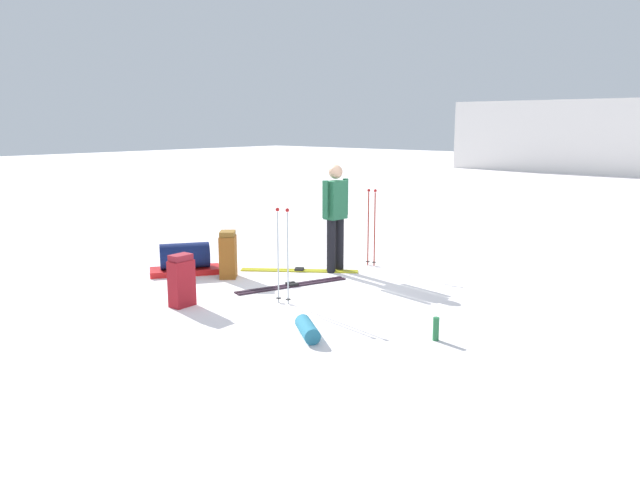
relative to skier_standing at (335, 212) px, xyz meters
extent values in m
plane|color=white|center=(0.46, -0.92, -0.95)|extent=(80.00, 80.00, 0.00)
cylinder|color=black|center=(0.00, 0.10, -0.53)|extent=(0.14, 0.14, 0.85)
cylinder|color=black|center=(0.00, -0.10, -0.53)|extent=(0.14, 0.14, 0.85)
cube|color=#205E3D|center=(0.00, 0.00, 0.20)|extent=(0.23, 0.35, 0.60)
cylinder|color=#205E3D|center=(0.01, 0.24, 0.23)|extent=(0.09, 0.09, 0.58)
cylinder|color=#205E3D|center=(-0.01, -0.24, 0.23)|extent=(0.09, 0.09, 0.58)
sphere|color=tan|center=(0.00, 0.00, 0.64)|extent=(0.22, 0.22, 0.22)
cube|color=black|center=(0.04, -1.10, -0.94)|extent=(0.64, 1.68, 0.02)
cube|color=black|center=(0.04, -1.10, -0.92)|extent=(0.11, 0.15, 0.03)
cube|color=black|center=(0.14, -1.13, -0.94)|extent=(0.64, 1.68, 0.02)
cube|color=black|center=(0.14, -1.13, -0.92)|extent=(0.11, 0.15, 0.03)
cube|color=gold|center=(-0.42, -0.41, -0.94)|extent=(1.57, 1.16, 0.02)
cube|color=black|center=(-0.42, -0.41, -0.92)|extent=(0.15, 0.13, 0.03)
cube|color=gold|center=(-0.47, -0.32, -0.94)|extent=(1.57, 1.16, 0.02)
cube|color=black|center=(-0.47, -0.32, -0.92)|extent=(0.15, 0.13, 0.03)
cube|color=maroon|center=(-0.32, -2.76, -0.65)|extent=(0.21, 0.31, 0.61)
cube|color=maroon|center=(-0.32, -2.76, -0.31)|extent=(0.19, 0.28, 0.08)
cube|color=brown|center=(-1.00, -1.38, -0.63)|extent=(0.39, 0.40, 0.65)
cube|color=brown|center=(-1.00, -1.38, -0.27)|extent=(0.35, 0.36, 0.08)
cylinder|color=#B3BEC1|center=(0.52, -1.84, -0.35)|extent=(0.02, 0.02, 1.21)
sphere|color=#A51919|center=(0.52, -1.84, 0.29)|extent=(0.05, 0.05, 0.05)
cylinder|color=black|center=(0.52, -1.84, -0.89)|extent=(0.07, 0.07, 0.01)
cylinder|color=#B3BEC1|center=(0.66, -1.80, -0.35)|extent=(0.02, 0.02, 1.21)
sphere|color=#A51919|center=(0.66, -1.80, 0.29)|extent=(0.05, 0.05, 0.05)
cylinder|color=black|center=(0.66, -1.80, -0.89)|extent=(0.07, 0.07, 0.01)
cylinder|color=maroon|center=(0.14, 0.69, -0.34)|extent=(0.02, 0.02, 1.22)
sphere|color=#A51919|center=(0.14, 0.69, 0.30)|extent=(0.05, 0.05, 0.05)
cylinder|color=black|center=(0.14, 0.69, -0.89)|extent=(0.07, 0.07, 0.01)
cylinder|color=maroon|center=(0.25, 0.72, -0.34)|extent=(0.02, 0.02, 1.22)
sphere|color=#A51919|center=(0.25, 0.72, 0.30)|extent=(0.05, 0.05, 0.05)
cylinder|color=black|center=(0.25, 0.72, -0.89)|extent=(0.07, 0.07, 0.01)
cube|color=red|center=(-1.71, -1.65, -0.91)|extent=(0.98, 1.15, 0.09)
cylinder|color=#0F1B4B|center=(-1.71, -1.65, -0.66)|extent=(0.76, 0.85, 0.40)
cylinder|color=teal|center=(1.70, -2.59, -0.86)|extent=(0.55, 0.47, 0.18)
cylinder|color=#236D3C|center=(2.83, -1.76, -0.82)|extent=(0.07, 0.07, 0.26)
camera|label=1|loc=(6.00, -7.45, 1.38)|focal=34.46mm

